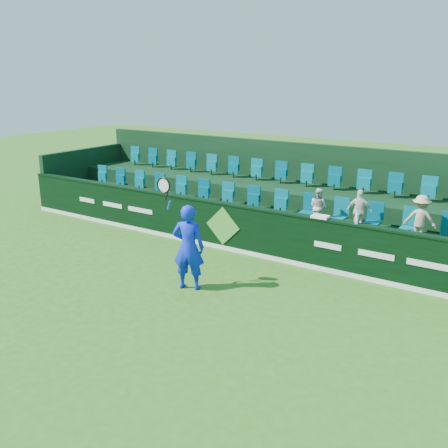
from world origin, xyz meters
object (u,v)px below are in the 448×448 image
Objects in this scene: spectator_middle at (359,211)px; tennis_player at (188,247)px; spectator_left at (318,207)px; drinks_bottle at (357,219)px; spectator_right at (420,219)px; towel at (320,217)px.

tennis_player is at bearing 47.13° from spectator_middle.
spectator_middle is (1.14, 0.00, 0.05)m from spectator_left.
spectator_right is at bearing 42.97° from drinks_bottle.
tennis_player is 2.23× the size of spectator_right.
tennis_player is at bearing -136.71° from drinks_bottle.
tennis_player is 4.06m from drinks_bottle.
spectator_right reaches higher than towel.
spectator_middle is 1.51m from spectator_right.
drinks_bottle is at bearing 43.29° from tennis_player.
towel is at bearing 134.19° from spectator_left.
towel is 0.93m from drinks_bottle.
drinks_bottle is (0.31, -1.12, 0.11)m from spectator_middle.
drinks_bottle is (-1.20, -1.12, 0.08)m from spectator_right.
spectator_right is 4.83× the size of drinks_bottle.
spectator_right is (4.14, 3.89, 0.38)m from tennis_player.
spectator_middle is at bearing 105.42° from drinks_bottle.
spectator_middle reaches higher than spectator_left.
drinks_bottle is (1.45, -1.12, 0.16)m from spectator_left.
spectator_left is 2.65m from spectator_right.
spectator_right reaches higher than drinks_bottle.
spectator_middle is 0.95× the size of spectator_right.
drinks_bottle is (2.94, 2.77, 0.46)m from tennis_player.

